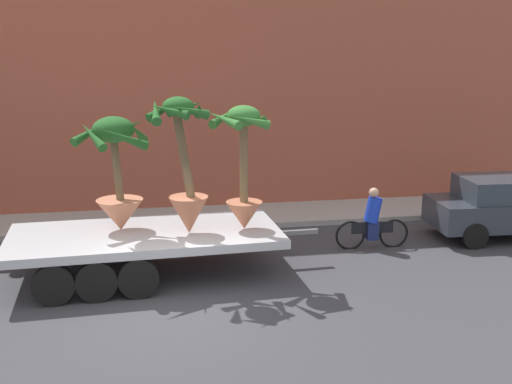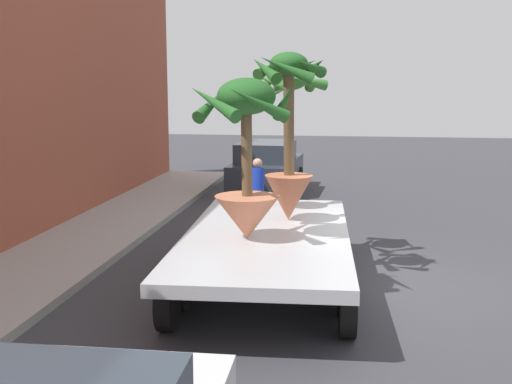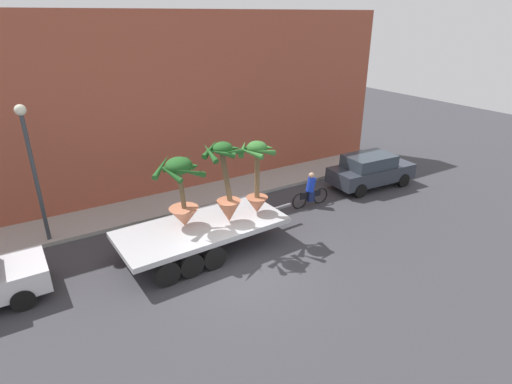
{
  "view_description": "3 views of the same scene",
  "coord_description": "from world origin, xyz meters",
  "px_view_note": "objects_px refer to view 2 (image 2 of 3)",
  "views": [
    {
      "loc": [
        -0.49,
        -11.19,
        4.89
      ],
      "look_at": [
        2.04,
        2.97,
        1.51
      ],
      "focal_mm": 44.57,
      "sensor_mm": 36.0,
      "label": 1
    },
    {
      "loc": [
        -10.43,
        0.7,
        3.35
      ],
      "look_at": [
        1.29,
        2.42,
        1.31
      ],
      "focal_mm": 44.69,
      "sensor_mm": 36.0,
      "label": 2
    },
    {
      "loc": [
        -5.42,
        -9.6,
        7.57
      ],
      "look_at": [
        2.01,
        2.6,
        1.4
      ],
      "focal_mm": 28.95,
      "sensor_mm": 36.0,
      "label": 3
    }
  ],
  "objects_px": {
    "potted_palm_rear": "(247,160)",
    "parked_car": "(267,166)",
    "potted_palm_front": "(289,145)",
    "cyclist": "(258,192)",
    "flatbed_trailer": "(266,248)",
    "potted_palm_middle": "(289,134)"
  },
  "relations": [
    {
      "from": "potted_palm_rear",
      "to": "parked_car",
      "type": "height_order",
      "value": "potted_palm_rear"
    },
    {
      "from": "potted_palm_front",
      "to": "cyclist",
      "type": "xyz_separation_m",
      "value": [
        4.6,
        1.2,
        -1.63
      ]
    },
    {
      "from": "potted_palm_rear",
      "to": "parked_car",
      "type": "bearing_deg",
      "value": 5.58
    },
    {
      "from": "potted_palm_front",
      "to": "cyclist",
      "type": "bearing_deg",
      "value": 14.61
    },
    {
      "from": "potted_palm_rear",
      "to": "cyclist",
      "type": "relative_size",
      "value": 1.33
    },
    {
      "from": "flatbed_trailer",
      "to": "potted_palm_front",
      "type": "xyz_separation_m",
      "value": [
        1.08,
        -0.24,
        1.53
      ]
    },
    {
      "from": "potted_palm_middle",
      "to": "parked_car",
      "type": "relative_size",
      "value": 0.64
    },
    {
      "from": "potted_palm_rear",
      "to": "parked_car",
      "type": "distance_m",
      "value": 9.89
    },
    {
      "from": "potted_palm_middle",
      "to": "potted_palm_front",
      "type": "bearing_deg",
      "value": -174.92
    },
    {
      "from": "potted_palm_rear",
      "to": "potted_palm_front",
      "type": "bearing_deg",
      "value": -19.98
    },
    {
      "from": "potted_palm_front",
      "to": "parked_car",
      "type": "distance_m",
      "value": 8.61
    },
    {
      "from": "potted_palm_rear",
      "to": "potted_palm_middle",
      "type": "xyz_separation_m",
      "value": [
        2.63,
        -0.39,
        0.18
      ]
    },
    {
      "from": "potted_palm_middle",
      "to": "cyclist",
      "type": "distance_m",
      "value": 3.92
    },
    {
      "from": "flatbed_trailer",
      "to": "potted_palm_rear",
      "type": "height_order",
      "value": "potted_palm_rear"
    },
    {
      "from": "cyclist",
      "to": "parked_car",
      "type": "xyz_separation_m",
      "value": [
        3.76,
        0.26,
        0.16
      ]
    },
    {
      "from": "potted_palm_front",
      "to": "cyclist",
      "type": "height_order",
      "value": "potted_palm_front"
    },
    {
      "from": "flatbed_trailer",
      "to": "parked_car",
      "type": "xyz_separation_m",
      "value": [
        9.44,
        1.21,
        0.05
      ]
    },
    {
      "from": "flatbed_trailer",
      "to": "parked_car",
      "type": "height_order",
      "value": "parked_car"
    },
    {
      "from": "potted_palm_front",
      "to": "cyclist",
      "type": "distance_m",
      "value": 5.02
    },
    {
      "from": "flatbed_trailer",
      "to": "cyclist",
      "type": "distance_m",
      "value": 5.76
    },
    {
      "from": "cyclist",
      "to": "potted_palm_front",
      "type": "bearing_deg",
      "value": -165.39
    },
    {
      "from": "potted_palm_rear",
      "to": "potted_palm_front",
      "type": "xyz_separation_m",
      "value": [
        1.38,
        -0.5,
        0.1
      ]
    }
  ]
}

